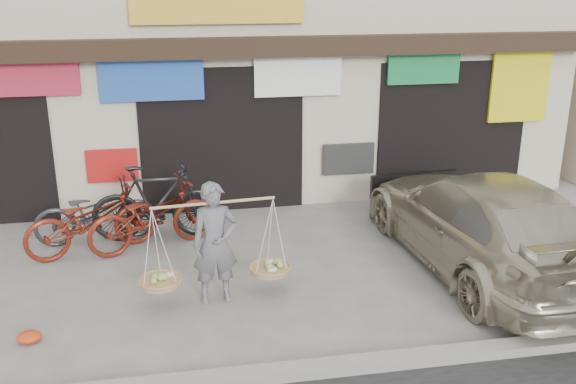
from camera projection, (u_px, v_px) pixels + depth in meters
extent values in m
plane|color=gray|center=(246.00, 295.00, 9.01)|extent=(70.00, 70.00, 0.00)
cube|color=gray|center=(267.00, 374.00, 7.13)|extent=(70.00, 0.25, 0.12)
cube|color=beige|center=(208.00, 11.00, 13.92)|extent=(14.00, 6.00, 7.00)
cube|color=black|center=(220.00, 48.00, 11.14)|extent=(14.00, 0.35, 0.35)
cube|color=black|center=(221.00, 137.00, 12.06)|extent=(3.00, 0.60, 2.70)
cube|color=black|center=(446.00, 128.00, 12.83)|extent=(3.00, 0.60, 2.70)
cube|color=#B8243D|center=(31.00, 78.00, 10.81)|extent=(1.60, 0.08, 0.60)
cube|color=blue|center=(152.00, 81.00, 11.18)|extent=(1.80, 0.08, 0.70)
cube|color=white|center=(298.00, 77.00, 11.62)|extent=(1.60, 0.08, 0.70)
cube|color=#178040|center=(424.00, 68.00, 11.99)|extent=(1.40, 0.08, 0.60)
cube|color=yellow|center=(519.00, 86.00, 12.46)|extent=(1.20, 0.08, 1.40)
cube|color=red|center=(112.00, 166.00, 11.53)|extent=(0.90, 0.08, 0.60)
cube|color=#2A2A2A|center=(348.00, 159.00, 12.31)|extent=(1.00, 0.08, 0.60)
cube|color=yellow|center=(218.00, 9.00, 10.99)|extent=(3.00, 0.08, 0.50)
imported|color=slate|center=(215.00, 244.00, 8.59)|extent=(0.65, 0.46, 1.70)
cylinder|color=tan|center=(213.00, 203.00, 8.40)|extent=(1.65, 0.18, 0.04)
cylinder|color=#AD8253|center=(160.00, 282.00, 8.56)|extent=(0.56, 0.56, 0.07)
ellipsoid|color=#A5BF66|center=(160.00, 278.00, 8.54)|extent=(0.39, 0.39, 0.10)
cylinder|color=#AD8253|center=(270.00, 269.00, 8.92)|extent=(0.56, 0.56, 0.07)
ellipsoid|color=#A5BF66|center=(270.00, 265.00, 8.91)|extent=(0.39, 0.39, 0.10)
imported|color=#2D2C32|center=(95.00, 212.00, 10.65)|extent=(2.06, 0.99, 1.04)
imported|color=black|center=(157.00, 202.00, 10.72)|extent=(2.17, 0.62, 1.30)
imported|color=maroon|center=(152.00, 216.00, 10.36)|extent=(2.25, 1.44, 1.12)
imported|color=maroon|center=(92.00, 220.00, 10.20)|extent=(2.25, 1.44, 1.12)
imported|color=#B4AA91|center=(482.00, 221.00, 9.66)|extent=(2.39, 5.22, 1.48)
cube|color=black|center=(414.00, 184.00, 11.94)|extent=(1.70, 0.21, 0.45)
cube|color=silver|center=(412.00, 188.00, 12.04)|extent=(0.45, 0.05, 0.12)
ellipsoid|color=red|center=(29.00, 337.00, 7.84)|extent=(0.31, 0.25, 0.14)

